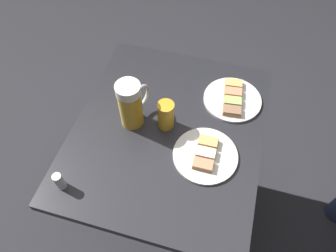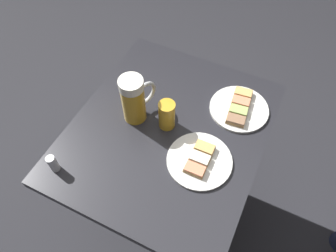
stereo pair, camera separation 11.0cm
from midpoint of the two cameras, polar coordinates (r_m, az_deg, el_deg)
ground_plane at (r=1.78m, az=1.82°, el=-14.33°), size 6.00×6.00×0.00m
cafe_table at (r=1.26m, az=2.50°, el=-5.10°), size 0.67×0.78×0.74m
plate_near at (r=1.05m, az=8.76°, el=-6.39°), size 0.22×0.22×0.03m
plate_far at (r=1.20m, az=15.43°, el=3.02°), size 0.22×0.22×0.03m
beer_mug at (r=1.08m, az=-3.32°, el=4.67°), size 0.09×0.14×0.19m
beer_glass_small at (r=1.08m, az=2.69°, el=1.80°), size 0.06×0.06×0.11m
salt_shaker at (r=1.05m, az=-17.47°, el=-6.78°), size 0.03×0.03×0.07m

